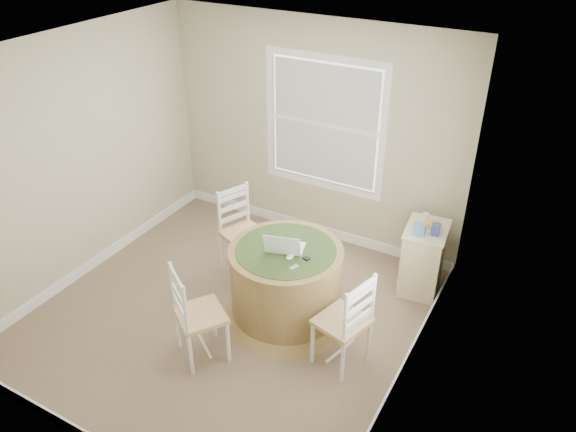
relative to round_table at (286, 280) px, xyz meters
The scene contains 14 objects.
room 0.94m from the round_table, 162.23° to the right, with size 3.64×3.64×2.64m.
round_table is the anchor object (origin of this frame).
chair_left 0.90m from the round_table, 150.07° to the left, with size 0.42×0.40×0.95m, color white, non-canonical shape.
chair_near 0.94m from the round_table, 114.32° to the right, with size 0.42×0.40×0.95m, color white, non-canonical shape.
chair_right 0.81m from the round_table, 23.76° to the right, with size 0.42×0.40×0.95m, color white, non-canonical shape.
laptop 0.39m from the round_table, 132.97° to the right, with size 0.41×0.38×0.24m.
mouse 0.39m from the round_table, 46.06° to the right, with size 0.06×0.10×0.03m, color white.
phone 0.46m from the round_table, 46.11° to the right, with size 0.04×0.09×0.02m, color #B7BABF.
keys 0.44m from the round_table, 10.18° to the right, with size 0.06×0.05×0.03m, color black.
corner_chest 1.49m from the round_table, 46.35° to the left, with size 0.48×0.60×0.74m.
tissue_box 1.42m from the round_table, 43.88° to the left, with size 0.12×0.12×0.10m, color #4F83B6.
box_yellow 1.59m from the round_table, 46.46° to the left, with size 0.15×0.10×0.06m, color gold.
box_blue 1.56m from the round_table, 41.82° to the left, with size 0.08×0.08×0.12m, color #2E418C.
cup_cream 1.59m from the round_table, 51.17° to the left, with size 0.07×0.07×0.09m, color beige.
Camera 1 is at (2.64, -3.53, 3.74)m, focal length 35.00 mm.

